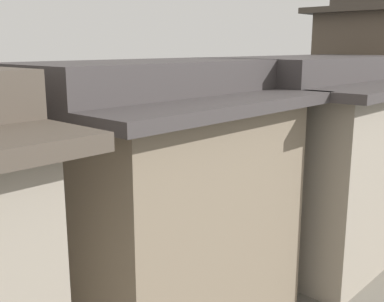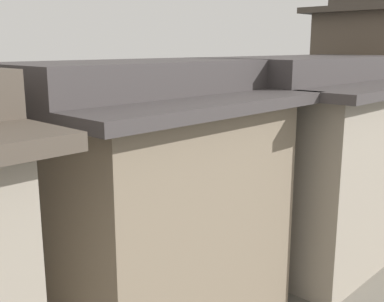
{
  "view_description": "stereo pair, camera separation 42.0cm",
  "coord_description": "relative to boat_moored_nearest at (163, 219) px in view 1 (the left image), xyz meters",
  "views": [
    {
      "loc": [
        19.17,
        1.33,
        7.33
      ],
      "look_at": [
        2.31,
        19.59,
        1.79
      ],
      "focal_mm": 44.09,
      "sensor_mm": 36.0,
      "label": 1
    },
    {
      "loc": [
        19.48,
        1.62,
        7.33
      ],
      "look_at": [
        2.31,
        19.59,
        1.79
      ],
      "focal_mm": 44.09,
      "sensor_mm": 36.0,
      "label": 2
    }
  ],
  "objects": [
    {
      "name": "house_waterfront_second",
      "position": [
        5.97,
        -5.98,
        3.75
      ],
      "size": [
        6.05,
        6.15,
        6.14
      ],
      "color": "#7F705B",
      "rests_on": "riverbank_right"
    },
    {
      "name": "boat_midriver_upstream",
      "position": [
        -12.37,
        5.23,
        0.13
      ],
      "size": [
        5.46,
        1.41,
        0.79
      ],
      "color": "#33281E",
      "rests_on": "ground"
    },
    {
      "name": "boat_crossing_west",
      "position": [
        -6.22,
        -1.44,
        0.1
      ],
      "size": [
        5.73,
        1.8,
        0.71
      ],
      "color": "#33281E",
      "rests_on": "ground"
    },
    {
      "name": "boat_moored_nearest",
      "position": [
        0.0,
        0.0,
        0.0
      ],
      "size": [
        1.84,
        5.78,
        0.4
      ],
      "color": "#232326",
      "rests_on": "ground"
    },
    {
      "name": "mooring_post_dock_mid",
      "position": [
        2.51,
        1.56,
        1.22
      ],
      "size": [
        0.2,
        0.2,
        0.95
      ],
      "primitive_type": "cylinder",
      "color": "#473828",
      "rests_on": "riverbank_right"
    },
    {
      "name": "boat_midriver_drifting",
      "position": [
        -9.6,
        30.69,
        0.12
      ],
      "size": [
        4.07,
        2.15,
        0.69
      ],
      "color": "brown",
      "rests_on": "ground"
    },
    {
      "name": "boat_moored_third",
      "position": [
        0.62,
        -5.66,
        0.01
      ],
      "size": [
        1.72,
        3.6,
        0.41
      ],
      "color": "#423328",
      "rests_on": "ground"
    },
    {
      "name": "boat_upstream_distant",
      "position": [
        -0.16,
        14.57,
        0.06
      ],
      "size": [
        1.58,
        3.82,
        0.57
      ],
      "color": "#33281E",
      "rests_on": "ground"
    },
    {
      "name": "boat_moored_second",
      "position": [
        -10.18,
        19.13,
        -0.01
      ],
      "size": [
        4.02,
        3.12,
        0.36
      ],
      "color": "brown",
      "rests_on": "ground"
    },
    {
      "name": "house_waterfront_tall",
      "position": [
        6.39,
        0.69,
        3.74
      ],
      "size": [
        6.9,
        7.69,
        6.14
      ],
      "color": "gray",
      "rests_on": "riverbank_right"
    }
  ]
}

